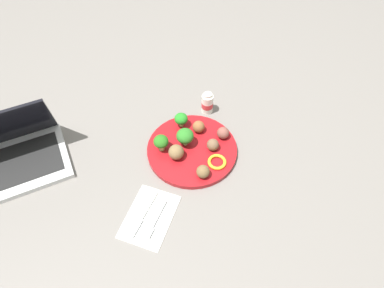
{
  "coord_description": "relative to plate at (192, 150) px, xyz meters",
  "views": [
    {
      "loc": [
        0.58,
        0.24,
        0.83
      ],
      "look_at": [
        0.0,
        0.0,
        0.04
      ],
      "focal_mm": 30.95,
      "sensor_mm": 36.0,
      "label": 1
    }
  ],
  "objects": [
    {
      "name": "ground_plane",
      "position": [
        0.0,
        0.0,
        -0.01
      ],
      "size": [
        4.0,
        4.0,
        0.0
      ],
      "primitive_type": "plane",
      "color": "slate"
    },
    {
      "name": "plate",
      "position": [
        0.0,
        0.0,
        0.0
      ],
      "size": [
        0.28,
        0.28,
        0.02
      ],
      "primitive_type": "cylinder",
      "color": "maroon",
      "rests_on": "ground_plane"
    },
    {
      "name": "broccoli_floret_center",
      "position": [
        -0.01,
        -0.03,
        0.05
      ],
      "size": [
        0.05,
        0.05,
        0.06
      ],
      "color": "#96B96D",
      "rests_on": "plate"
    },
    {
      "name": "broccoli_floret_near_rim",
      "position": [
        -0.07,
        -0.07,
        0.04
      ],
      "size": [
        0.04,
        0.04,
        0.05
      ],
      "color": "#93C472",
      "rests_on": "plate"
    },
    {
      "name": "broccoli_floret_front_right",
      "position": [
        0.04,
        -0.08,
        0.04
      ],
      "size": [
        0.05,
        0.05,
        0.05
      ],
      "color": "#ACC974",
      "rests_on": "plate"
    },
    {
      "name": "meatball_front_left",
      "position": [
        -0.07,
        -0.01,
        0.03
      ],
      "size": [
        0.04,
        0.04,
        0.04
      ],
      "primitive_type": "sphere",
      "color": "brown",
      "rests_on": "plate"
    },
    {
      "name": "meatball_far_rim",
      "position": [
        -0.02,
        0.06,
        0.03
      ],
      "size": [
        0.04,
        0.04,
        0.04
      ],
      "primitive_type": "sphere",
      "color": "brown",
      "rests_on": "plate"
    },
    {
      "name": "meatball_back_left",
      "position": [
        0.08,
        0.07,
        0.03
      ],
      "size": [
        0.04,
        0.04,
        0.04
      ],
      "primitive_type": "sphere",
      "color": "brown",
      "rests_on": "plate"
    },
    {
      "name": "meatball_mid_left",
      "position": [
        -0.08,
        0.07,
        0.03
      ],
      "size": [
        0.04,
        0.04,
        0.04
      ],
      "primitive_type": "sphere",
      "color": "brown",
      "rests_on": "plate"
    },
    {
      "name": "meatball_center",
      "position": [
        0.05,
        -0.03,
        0.03
      ],
      "size": [
        0.05,
        0.05,
        0.05
      ],
      "primitive_type": "sphere",
      "color": "brown",
      "rests_on": "plate"
    },
    {
      "name": "pepper_ring_back_right",
      "position": [
        0.02,
        0.09,
        0.01
      ],
      "size": [
        0.07,
        0.07,
        0.01
      ],
      "primitive_type": "torus",
      "rotation": [
        0.0,
        0.0,
        5.01
      ],
      "color": "yellow",
      "rests_on": "plate"
    },
    {
      "name": "napkin",
      "position": [
        0.25,
        -0.02,
        -0.01
      ],
      "size": [
        0.18,
        0.13,
        0.01
      ],
      "primitive_type": "cube",
      "rotation": [
        0.0,
        0.0,
        0.06
      ],
      "color": "white",
      "rests_on": "ground_plane"
    },
    {
      "name": "fork",
      "position": [
        0.26,
        -0.0,
        -0.0
      ],
      "size": [
        0.12,
        0.02,
        0.01
      ],
      "color": "silver",
      "rests_on": "napkin"
    },
    {
      "name": "knife",
      "position": [
        0.26,
        -0.04,
        -0.0
      ],
      "size": [
        0.15,
        0.02,
        0.01
      ],
      "color": "white",
      "rests_on": "napkin"
    },
    {
      "name": "yogurt_bottle",
      "position": [
        -0.18,
        -0.02,
        0.03
      ],
      "size": [
        0.04,
        0.04,
        0.08
      ],
      "color": "white",
      "rests_on": "ground_plane"
    },
    {
      "name": "laptop",
      "position": [
        0.26,
        -0.48,
        0.03
      ],
      "size": [
        0.39,
        0.38,
        0.2
      ],
      "color": "silver",
      "rests_on": "ground_plane"
    }
  ]
}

